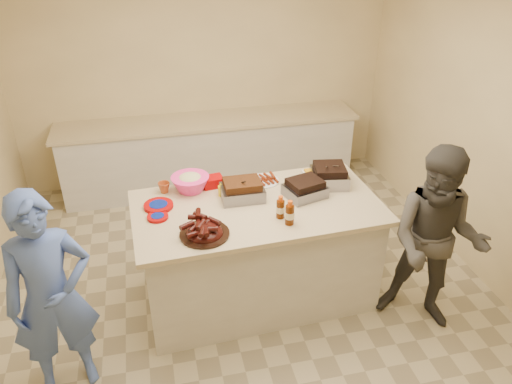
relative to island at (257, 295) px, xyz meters
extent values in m
cube|color=#47230F|center=(-0.10, 0.14, 0.97)|extent=(0.36, 0.27, 0.11)
cube|color=black|center=(0.43, 0.06, 0.97)|extent=(0.38, 0.34, 0.10)
cube|color=gray|center=(0.70, 0.22, 0.97)|extent=(0.36, 0.36, 0.12)
cylinder|color=silver|center=(0.14, 0.39, 0.97)|extent=(0.34, 0.34, 0.05)
cube|color=orange|center=(0.68, 0.29, 0.97)|extent=(0.34, 0.26, 0.09)
cylinder|color=#461A02|center=(0.14, -0.22, 0.97)|extent=(0.07, 0.07, 0.19)
cylinder|color=#461A02|center=(0.18, -0.32, 0.97)|extent=(0.07, 0.07, 0.21)
cylinder|color=yellow|center=(-0.27, 0.23, 0.97)|extent=(0.05, 0.05, 0.13)
imported|color=silver|center=(-0.01, 0.19, 0.97)|extent=(0.13, 0.05, 0.13)
cylinder|color=#980202|center=(-0.80, 0.15, 0.97)|extent=(0.25, 0.25, 0.03)
cylinder|color=#980202|center=(-0.81, -0.01, 0.97)|extent=(0.18, 0.18, 0.02)
imported|color=#A5491E|center=(-0.73, 0.39, 0.97)|extent=(0.11, 0.10, 0.10)
cube|color=#980202|center=(-0.31, 0.41, 0.97)|extent=(0.20, 0.16, 0.09)
imported|color=#4C6AC3|center=(-1.57, -0.61, 0.00)|extent=(0.96, 1.71, 0.39)
imported|color=#47443F|center=(1.32, -0.60, 0.00)|extent=(1.56, 1.77, 0.61)
camera|label=1|loc=(-0.79, -3.42, 3.12)|focal=35.00mm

